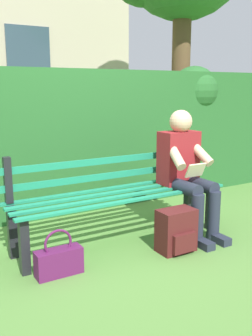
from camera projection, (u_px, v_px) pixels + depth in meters
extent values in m
plane|color=#517F38|center=(121.00, 242.00, 3.59)|extent=(60.00, 60.00, 0.00)
cube|color=black|center=(210.00, 208.00, 3.87)|extent=(0.07, 0.07, 0.45)
cube|color=black|center=(24.00, 246.00, 2.92)|extent=(0.07, 0.07, 0.45)
cube|color=black|center=(188.00, 199.00, 4.16)|extent=(0.07, 0.07, 0.45)
cube|color=black|center=(12.00, 232.00, 3.21)|extent=(0.07, 0.07, 0.45)
cube|color=#1E8460|center=(109.00, 189.00, 3.68)|extent=(2.05, 0.06, 0.02)
cube|color=#1E8460|center=(116.00, 192.00, 3.55)|extent=(2.05, 0.06, 0.02)
cube|color=#1E8460|center=(125.00, 196.00, 3.43)|extent=(2.05, 0.06, 0.02)
cube|color=#1E8460|center=(133.00, 200.00, 3.31)|extent=(2.05, 0.06, 0.02)
cube|color=black|center=(187.00, 159.00, 4.10)|extent=(0.06, 0.06, 0.39)
cube|color=black|center=(8.00, 180.00, 3.16)|extent=(0.06, 0.06, 0.39)
cube|color=#1E8460|center=(109.00, 176.00, 3.64)|extent=(2.05, 0.02, 0.06)
cube|color=#1E8460|center=(109.00, 160.00, 3.61)|extent=(2.05, 0.02, 0.06)
cube|color=maroon|center=(178.00, 158.00, 3.79)|extent=(0.38, 0.22, 0.52)
sphere|color=#D8AD8C|center=(181.00, 121.00, 3.70)|extent=(0.22, 0.22, 0.22)
cylinder|color=#232838|center=(200.00, 184.00, 3.71)|extent=(0.13, 0.42, 0.13)
cylinder|color=#232838|center=(183.00, 187.00, 3.61)|extent=(0.13, 0.42, 0.13)
cylinder|color=#232838|center=(214.00, 216.00, 3.59)|extent=(0.12, 0.12, 0.47)
cylinder|color=#232838|center=(197.00, 219.00, 3.49)|extent=(0.12, 0.12, 0.47)
cube|color=#232838|center=(219.00, 239.00, 3.56)|extent=(0.10, 0.24, 0.07)
cube|color=#232838|center=(202.00, 243.00, 3.46)|extent=(0.10, 0.24, 0.07)
cylinder|color=#D8AD8C|center=(200.00, 152.00, 3.74)|extent=(0.14, 0.32, 0.26)
cylinder|color=#D8AD8C|center=(175.00, 155.00, 3.59)|extent=(0.14, 0.32, 0.26)
cube|color=beige|center=(196.00, 170.00, 3.59)|extent=(0.20, 0.07, 0.13)
cube|color=#265B28|center=(77.00, 139.00, 4.62)|extent=(5.68, 0.73, 1.61)
sphere|color=#265B28|center=(194.00, 90.00, 5.26)|extent=(0.66, 0.66, 0.66)
cylinder|color=brown|center=(180.00, 83.00, 6.51)|extent=(0.31, 0.31, 2.96)
cube|color=#334756|center=(29.00, 56.00, 7.82)|extent=(0.90, 0.04, 1.20)
cube|color=#4C1919|center=(176.00, 230.00, 3.35)|extent=(0.33, 0.20, 0.38)
cube|color=#4C1919|center=(185.00, 243.00, 3.27)|extent=(0.23, 0.04, 0.17)
cylinder|color=#4C1919|center=(177.00, 222.00, 3.49)|extent=(0.04, 0.04, 0.23)
cylinder|color=#4C1919|center=(159.00, 226.00, 3.39)|extent=(0.04, 0.04, 0.23)
cube|color=#59194C|center=(59.00, 262.00, 2.93)|extent=(0.36, 0.13, 0.21)
torus|color=#59194C|center=(58.00, 243.00, 2.90)|extent=(0.22, 0.02, 0.22)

